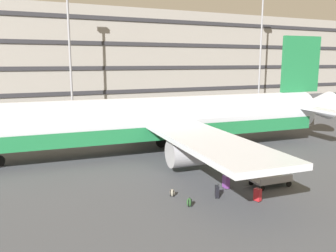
{
  "coord_description": "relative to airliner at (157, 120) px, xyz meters",
  "views": [
    {
      "loc": [
        -8.45,
        -28.4,
        7.86
      ],
      "look_at": [
        2.47,
        -4.46,
        3.0
      ],
      "focal_mm": 37.29,
      "sensor_mm": 36.0,
      "label": 1
    }
  ],
  "objects": [
    {
      "name": "suitcase_navy",
      "position": [
        -0.89,
        -11.12,
        -2.49
      ],
      "size": [
        0.36,
        0.45,
        0.84
      ],
      "color": "black",
      "rests_on": "ground_plane"
    },
    {
      "name": "baggage_cart",
      "position": [
        3.28,
        -10.86,
        -2.45
      ],
      "size": [
        3.33,
        1.42,
        0.82
      ],
      "color": "gray",
      "rests_on": "ground_plane"
    },
    {
      "name": "terminal_structure",
      "position": [
        -3.09,
        47.38,
        6.09
      ],
      "size": [
        165.87,
        20.74,
        17.94
      ],
      "color": "gray",
      "rests_on": "ground_plane"
    },
    {
      "name": "airliner",
      "position": [
        0.0,
        0.0,
        0.0
      ],
      "size": [
        38.35,
        31.0,
        10.34
      ],
      "color": "silver",
      "rests_on": "ground_plane"
    },
    {
      "name": "ground_plane",
      "position": [
        -3.09,
        0.85,
        -2.87
      ],
      "size": [
        600.0,
        600.0,
        0.0
      ],
      "primitive_type": "plane",
      "color": "#424449"
    },
    {
      "name": "suitcase_upright",
      "position": [
        0.92,
        -12.56,
        -2.47
      ],
      "size": [
        0.38,
        0.45,
        0.91
      ],
      "color": "#B21E23",
      "rests_on": "ground_plane"
    },
    {
      "name": "light_mast_left",
      "position": [
        -2.28,
        30.39,
        8.77
      ],
      "size": [
        1.8,
        0.5,
        19.96
      ],
      "color": "gray",
      "rests_on": "ground_plane"
    },
    {
      "name": "light_mast_center_left",
      "position": [
        35.55,
        30.39,
        9.45
      ],
      "size": [
        1.8,
        0.5,
        21.28
      ],
      "color": "gray",
      "rests_on": "ground_plane"
    },
    {
      "name": "backpack_laid_flat",
      "position": [
        -3.19,
        -9.85,
        -2.66
      ],
      "size": [
        0.4,
        0.4,
        0.5
      ],
      "color": "gray",
      "rests_on": "ground_plane"
    },
    {
      "name": "backpack_small",
      "position": [
        -2.98,
        -11.59,
        -2.63
      ],
      "size": [
        0.33,
        0.31,
        0.55
      ],
      "color": "#264C26",
      "rests_on": "ground_plane"
    },
    {
      "name": "suitcase_orange",
      "position": [
        0.45,
        -10.06,
        -2.44
      ],
      "size": [
        0.3,
        0.49,
        0.95
      ],
      "color": "#72388C",
      "rests_on": "ground_plane"
    }
  ]
}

